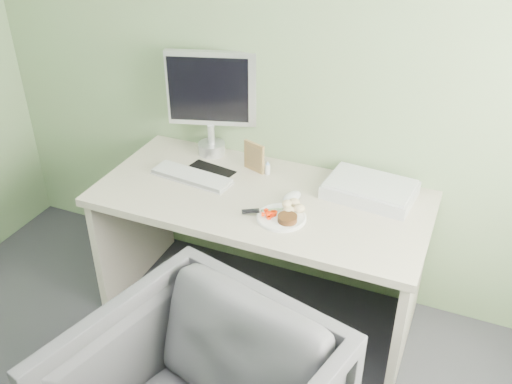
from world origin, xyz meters
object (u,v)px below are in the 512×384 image
at_px(scanner, 370,190).
at_px(plate, 281,218).
at_px(monitor, 211,98).
at_px(desk, 261,226).

bearing_deg(scanner, plate, -127.67).
xyz_separation_m(scanner, monitor, (-0.89, 0.12, 0.28)).
bearing_deg(desk, scanner, 22.25).
bearing_deg(plate, desk, 137.63).
xyz_separation_m(desk, monitor, (-0.41, 0.32, 0.50)).
height_order(plate, monitor, monitor).
bearing_deg(scanner, desk, -152.49).
xyz_separation_m(desk, scanner, (0.48, 0.20, 0.21)).
relative_size(plate, monitor, 0.40).
relative_size(desk, plate, 7.13).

